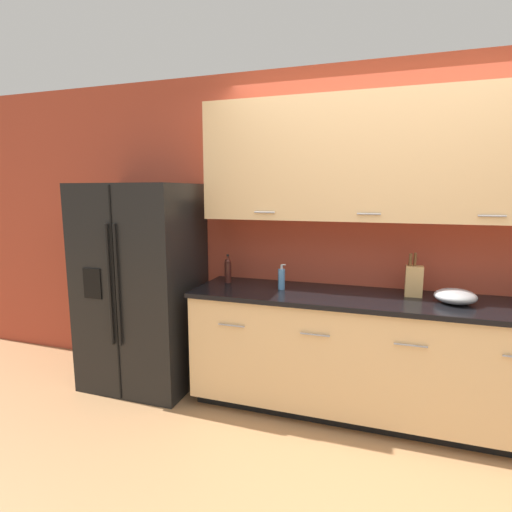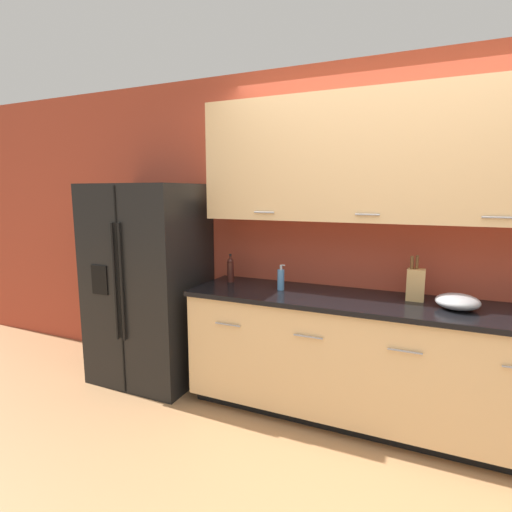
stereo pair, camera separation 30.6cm
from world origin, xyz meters
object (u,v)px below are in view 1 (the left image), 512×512
refrigerator (142,286)px  knife_block (414,280)px  soap_dispenser (281,279)px  mixing_bowl (455,296)px  oil_bottle (228,270)px

refrigerator → knife_block: (2.15, 0.15, 0.17)m
soap_dispenser → mixing_bowl: bearing=-0.6°
mixing_bowl → oil_bottle: bearing=176.5°
refrigerator → soap_dispenser: (1.21, 0.05, 0.13)m
refrigerator → soap_dispenser: bearing=2.6°
oil_bottle → mixing_bowl: bearing=-3.5°
refrigerator → oil_bottle: (0.73, 0.14, 0.16)m
soap_dispenser → oil_bottle: (-0.48, 0.09, 0.02)m
knife_block → soap_dispenser: (-0.95, -0.09, -0.04)m
knife_block → mixing_bowl: bearing=-22.7°
mixing_bowl → soap_dispenser: bearing=179.4°
knife_block → oil_bottle: bearing=-179.8°
refrigerator → soap_dispenser: refrigerator is taller
knife_block → soap_dispenser: bearing=-174.3°
soap_dispenser → oil_bottle: bearing=169.4°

